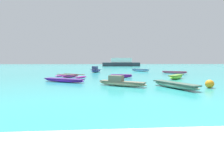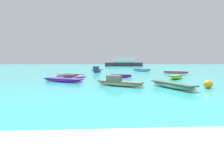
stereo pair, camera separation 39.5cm
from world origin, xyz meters
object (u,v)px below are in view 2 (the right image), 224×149
moored_boat_6 (119,82)px  mooring_buoy_0 (208,84)px  moored_boat_2 (63,80)px  moored_boat_5 (121,76)px  moored_boat_7 (97,70)px  moored_boat_0 (176,77)px  moored_boat_3 (142,70)px  moored_boat_8 (71,76)px  distant_ferry (124,63)px  moored_boat_4 (175,72)px  moored_boat_1 (172,85)px

moored_boat_6 → mooring_buoy_0: 5.64m
moored_boat_2 → mooring_buoy_0: bearing=6.5°
moored_boat_5 → moored_boat_7: bearing=113.1°
moored_boat_0 → mooring_buoy_0: mooring_buoy_0 is taller
moored_boat_3 → moored_boat_7: size_ratio=1.12×
moored_boat_2 → moored_boat_7: 13.48m
moored_boat_6 → mooring_buoy_0: bearing=19.8°
moored_boat_3 → moored_boat_7: (-7.62, -1.92, 0.08)m
moored_boat_0 → moored_boat_8: moored_boat_0 is taller
moored_boat_2 → moored_boat_5: 6.32m
moored_boat_8 → distant_ferry: distant_ferry is taller
moored_boat_0 → moored_boat_2: 10.53m
moored_boat_4 → moored_boat_8: bearing=-121.5°
moored_boat_1 → moored_boat_3: moored_boat_3 is taller
moored_boat_1 → moored_boat_0: bearing=134.6°
moored_boat_0 → moored_boat_7: moored_boat_7 is taller
moored_boat_3 → distant_ferry: size_ratio=0.22×
moored_boat_4 → moored_boat_5: bearing=-106.6°
moored_boat_0 → moored_boat_3: 13.24m
moored_boat_0 → moored_boat_3: size_ratio=0.87×
moored_boat_1 → moored_boat_3: bearing=152.8°
moored_boat_6 → moored_boat_7: size_ratio=1.23×
moored_boat_2 → moored_boat_6: moored_boat_6 is taller
moored_boat_1 → moored_boat_4: 14.76m
moored_boat_8 → mooring_buoy_0: mooring_buoy_0 is taller
moored_boat_0 → moored_boat_7: size_ratio=0.98×
moored_boat_2 → moored_boat_7: (2.33, 13.28, 0.17)m
moored_boat_8 → moored_boat_3: bearing=-4.4°
moored_boat_1 → moored_boat_6: 3.47m
moored_boat_2 → moored_boat_6: bearing=-2.8°
moored_boat_0 → moored_boat_1: 6.39m
moored_boat_3 → moored_boat_8: (-10.13, -10.75, -0.10)m
moored_boat_8 → moored_boat_1: bearing=-97.7°
moored_boat_2 → moored_boat_8: size_ratio=1.05×
moored_boat_4 → moored_boat_6: bearing=-89.1°
moored_boat_6 → mooring_buoy_0: size_ratio=6.23×
moored_boat_4 → distant_ferry: size_ratio=0.23×
moored_boat_6 → moored_boat_8: 8.42m
moored_boat_0 → moored_boat_2: bearing=143.5°
moored_boat_8 → moored_boat_5: bearing=-59.7°
moored_boat_1 → moored_boat_8: (-7.80, 8.27, -0.05)m
moored_boat_2 → mooring_buoy_0: size_ratio=7.11×
moored_boat_0 → moored_boat_3: moored_boat_3 is taller
moored_boat_3 → mooring_buoy_0: mooring_buoy_0 is taller
moored_boat_2 → moored_boat_5: (5.17, 3.63, 0.03)m
moored_boat_7 → moored_boat_3: bearing=-49.3°
moored_boat_0 → moored_boat_6: size_ratio=0.79×
moored_boat_1 → moored_boat_6: (-3.26, 1.18, 0.04)m
distant_ferry → mooring_buoy_0: bearing=-91.2°
moored_boat_0 → moored_boat_3: (-0.40, 13.24, 0.03)m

